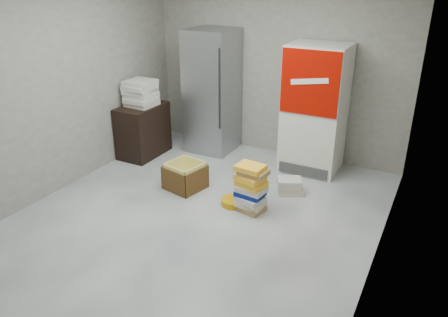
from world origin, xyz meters
TOP-DOWN VIEW (x-y plane):
  - ground at (0.00, 0.00)m, footprint 5.00×5.00m
  - room_shell at (0.00, 0.00)m, footprint 4.04×5.04m
  - steel_fridge at (-0.90, 2.13)m, footprint 0.70×0.72m
  - coke_cooler at (0.75, 2.12)m, footprint 0.80×0.73m
  - wood_shelf at (-1.73, 1.40)m, footprint 0.50×0.80m
  - supply_box_stack at (-1.72, 1.40)m, footprint 0.43×0.44m
  - phonebook_stack_main at (0.49, 0.59)m, footprint 0.39×0.36m
  - phonebook_stack_side at (0.76, 1.24)m, footprint 0.41×0.37m
  - cardboard_box at (-0.53, 0.72)m, footprint 0.53×0.53m
  - bucket_lid at (0.23, 0.61)m, footprint 0.32×0.32m

SIDE VIEW (x-z plane):
  - ground at x=0.00m, z-range 0.00..0.00m
  - bucket_lid at x=0.23m, z-range 0.00..0.08m
  - phonebook_stack_side at x=0.76m, z-range 0.00..0.20m
  - cardboard_box at x=-0.53m, z-range -0.03..0.33m
  - phonebook_stack_main at x=0.49m, z-range 0.00..0.60m
  - wood_shelf at x=-1.73m, z-range 0.00..0.80m
  - coke_cooler at x=0.75m, z-range 0.00..1.80m
  - steel_fridge at x=-0.90m, z-range 0.00..1.90m
  - supply_box_stack at x=-1.72m, z-range 0.80..1.19m
  - room_shell at x=0.00m, z-range 0.39..3.21m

